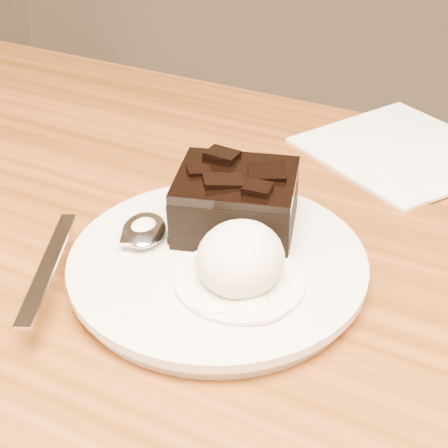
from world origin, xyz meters
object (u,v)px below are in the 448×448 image
at_px(ice_cream_scoop, 240,259).
at_px(spoon, 144,232).
at_px(napkin, 402,148).
at_px(plate, 218,267).
at_px(brownie, 236,206).

bearing_deg(ice_cream_scoop, spoon, 169.90).
distance_m(ice_cream_scoop, napkin, 0.28).
bearing_deg(plate, brownie, 97.30).
height_order(plate, spoon, spoon).
bearing_deg(plate, napkin, 75.32).
height_order(plate, brownie, brownie).
bearing_deg(spoon, plate, -21.62).
height_order(brownie, spoon, brownie).
height_order(ice_cream_scoop, spoon, ice_cream_scoop).
relative_size(ice_cream_scoop, spoon, 0.34).
distance_m(brownie, napkin, 0.23).
xyz_separation_m(plate, ice_cream_scoop, (0.03, -0.02, 0.03)).
height_order(ice_cream_scoop, napkin, ice_cream_scoop).
bearing_deg(spoon, brownie, 12.96).
bearing_deg(brownie, ice_cream_scoop, -60.95).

